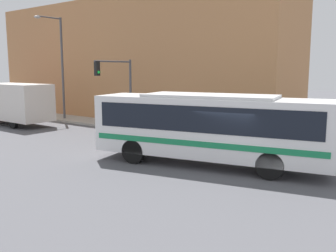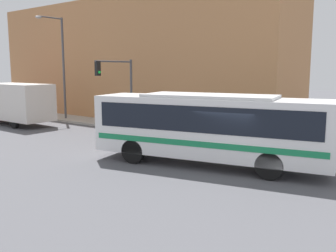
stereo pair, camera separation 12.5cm
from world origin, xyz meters
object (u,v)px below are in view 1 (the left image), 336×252
Objects in this scene: delivery_truck at (11,102)px; street_lamp at (59,60)px; city_bus at (209,124)px; fire_hydrant at (193,129)px; traffic_light_pole at (118,81)px.

street_lamp is at bearing -20.01° from delivery_truck.
delivery_truck is at bearing 73.07° from city_bus.
city_bus is 1.31× the size of street_lamp.
city_bus is 12.87× the size of fire_hydrant.
delivery_truck is at bearing 159.99° from street_lamp.
street_lamp is at bearing 61.21° from city_bus.
delivery_truck is 9.29m from traffic_light_pole.
city_bus is 10.35m from traffic_light_pole.
delivery_truck is at bearing 104.25° from fire_hydrant.
street_lamp reaches higher than delivery_truck.
delivery_truck is 9.92× the size of fire_hydrant.
city_bus is 6.65m from fire_hydrant.
street_lamp reaches higher than traffic_light_pole.
street_lamp is (-0.04, 12.78, 4.27)m from fire_hydrant.
traffic_light_pole is at bearing -97.73° from street_lamp.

